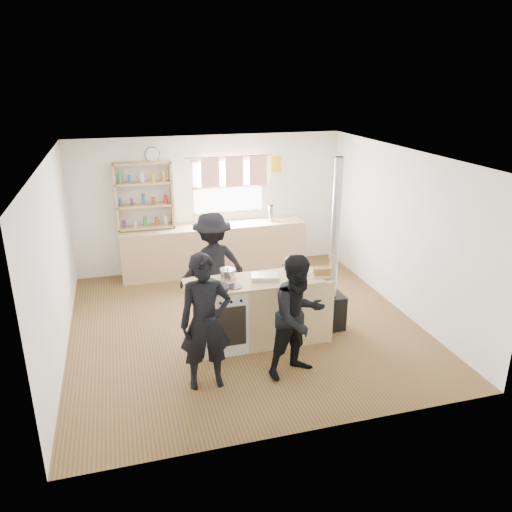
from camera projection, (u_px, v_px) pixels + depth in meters
name	position (u px, v px, depth m)	size (l,w,h in m)	color
ground	(244.00, 324.00, 7.46)	(5.00, 5.00, 0.01)	brown
back_counter	(214.00, 249.00, 9.32)	(3.40, 0.55, 0.90)	tan
shelving_unit	(144.00, 195.00, 8.76)	(1.00, 0.28, 1.20)	tan
thermos	(271.00, 214.00, 9.39)	(0.10, 0.10, 0.29)	silver
cooking_island	(264.00, 310.00, 6.84)	(1.97, 0.64, 0.93)	white
skillet_greens	(215.00, 288.00, 6.34)	(0.46, 0.46, 0.05)	black
roast_tray	(265.00, 277.00, 6.67)	(0.41, 0.32, 0.06)	silver
stockpot_stove	(228.00, 274.00, 6.65)	(0.20, 0.20, 0.17)	#B8B8BA
stockpot_counter	(294.00, 266.00, 6.88)	(0.29, 0.29, 0.22)	#B0B0B3
bread_board	(322.00, 273.00, 6.77)	(0.31, 0.24, 0.12)	tan
flue_heater	(332.00, 287.00, 7.15)	(0.35, 0.35, 2.50)	black
person_near_left	(205.00, 322.00, 5.73)	(0.60, 0.40, 1.66)	black
person_near_right	(298.00, 317.00, 5.98)	(0.75, 0.59, 1.55)	black
person_far	(213.00, 265.00, 7.53)	(1.04, 0.60, 1.62)	black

